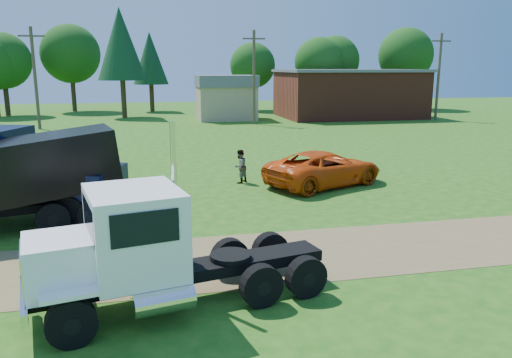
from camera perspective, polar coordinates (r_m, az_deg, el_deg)
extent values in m
plane|color=#1C5412|center=(15.24, 5.14, -8.51)|extent=(140.00, 140.00, 0.00)
cube|color=brown|center=(15.24, 5.14, -8.49)|extent=(120.00, 4.20, 0.01)
cube|color=black|center=(12.15, -7.89, -10.45)|extent=(6.99, 2.34, 0.28)
cylinder|color=black|center=(10.96, -20.34, -15.18)|extent=(1.07, 0.53, 1.02)
cylinder|color=black|center=(10.96, -20.34, -15.18)|extent=(0.42, 0.41, 0.36)
cylinder|color=black|center=(12.76, -21.08, -11.19)|extent=(1.07, 0.53, 1.02)
cylinder|color=black|center=(12.76, -21.08, -11.19)|extent=(0.42, 0.41, 0.36)
cylinder|color=black|center=(11.87, 0.60, -12.12)|extent=(1.07, 0.53, 1.02)
cylinder|color=black|center=(11.87, 0.60, -12.12)|extent=(0.42, 0.41, 0.36)
cylinder|color=black|center=(13.55, -3.01, -8.91)|extent=(1.07, 0.53, 1.02)
cylinder|color=black|center=(13.55, -3.01, -8.91)|extent=(0.42, 0.41, 0.36)
cylinder|color=black|center=(12.39, 5.75, -11.09)|extent=(1.07, 0.53, 1.02)
cylinder|color=black|center=(12.39, 5.75, -11.09)|extent=(0.42, 0.41, 0.36)
cylinder|color=black|center=(14.01, 1.63, -8.16)|extent=(1.07, 0.53, 1.02)
cylinder|color=black|center=(14.01, 1.63, -8.16)|extent=(0.42, 0.41, 0.36)
cube|color=white|center=(11.50, -20.87, -8.83)|extent=(1.97, 1.90, 1.11)
cube|color=silver|center=(11.51, -25.04, -9.43)|extent=(0.37, 1.38, 0.93)
cube|color=silver|center=(11.76, -24.98, -12.39)|extent=(0.59, 2.11, 0.28)
cube|color=white|center=(11.50, -13.64, -5.87)|extent=(2.38, 2.59, 1.95)
cube|color=black|center=(11.25, -18.53, -4.36)|extent=(0.44, 1.82, 0.79)
cube|color=black|center=(10.32, -12.54, -5.52)|extent=(1.37, 0.33, 0.70)
cube|color=black|center=(12.44, -14.74, -2.52)|extent=(1.37, 0.33, 0.70)
cube|color=white|center=(10.70, -20.59, -12.31)|extent=(1.18, 0.65, 0.09)
cube|color=white|center=(12.54, -21.30, -8.66)|extent=(1.18, 0.65, 0.09)
cylinder|color=silver|center=(11.06, -10.49, -13.50)|extent=(1.39, 0.82, 0.56)
cylinder|color=silver|center=(12.13, -9.21, -3.56)|extent=(0.15, 0.15, 4.27)
cylinder|color=black|center=(12.40, -2.94, -8.78)|extent=(1.21, 1.21, 0.11)
cube|color=black|center=(18.96, -27.21, -3.13)|extent=(7.94, 2.74, 0.30)
cylinder|color=black|center=(18.01, -22.19, -4.25)|extent=(1.14, 0.58, 1.09)
cylinder|color=black|center=(18.01, -22.19, -4.25)|extent=(0.45, 0.44, 0.38)
cylinder|color=black|center=(20.02, -22.55, -2.65)|extent=(1.14, 0.58, 1.09)
cylinder|color=black|center=(20.02, -22.55, -2.65)|extent=(0.45, 0.44, 0.38)
cylinder|color=black|center=(18.10, -18.12, -3.85)|extent=(1.14, 0.58, 1.09)
cylinder|color=black|center=(18.10, -18.12, -3.85)|extent=(0.45, 0.44, 0.38)
cylinder|color=black|center=(20.10, -18.89, -2.29)|extent=(1.14, 0.58, 1.09)
cylinder|color=black|center=(20.10, -18.89, -2.29)|extent=(0.45, 0.44, 0.38)
cube|color=black|center=(18.66, -22.20, 1.63)|extent=(4.76, 3.29, 2.40)
cube|color=maroon|center=(20.49, -25.27, -1.58)|extent=(7.64, 3.64, 0.33)
cylinder|color=black|center=(18.33, -20.41, -3.62)|extent=(1.27, 0.77, 1.21)
cylinder|color=black|center=(18.33, -20.41, -3.62)|extent=(0.54, 0.53, 0.42)
cylinder|color=black|center=(20.32, -17.41, -1.85)|extent=(1.27, 0.77, 1.21)
cylinder|color=black|center=(20.32, -17.41, -1.85)|extent=(0.54, 0.53, 0.42)
cube|color=black|center=(19.47, -21.05, -0.07)|extent=(4.49, 3.69, 0.88)
imported|color=#D7470A|center=(23.81, 7.80, 1.22)|extent=(6.54, 4.90, 1.65)
imported|color=#999999|center=(24.10, -1.85, 1.44)|extent=(1.00, 0.99, 1.63)
cube|color=maroon|center=(58.09, 10.53, 9.46)|extent=(15.00, 10.00, 5.00)
cube|color=slate|center=(58.02, 10.63, 12.07)|extent=(15.40, 10.40, 0.30)
cube|color=tan|center=(54.32, -3.43, 8.70)|extent=(6.00, 5.00, 3.60)
cube|color=slate|center=(54.21, -3.46, 11.13)|extent=(6.20, 5.40, 1.20)
cylinder|color=#453927|center=(49.52, -23.92, 10.42)|extent=(0.28, 0.28, 9.00)
cube|color=#453927|center=(49.58, -24.31, 14.68)|extent=(2.20, 0.14, 0.14)
cylinder|color=#453927|center=(49.64, -0.23, 11.48)|extent=(0.28, 0.28, 9.00)
cube|color=#453927|center=(49.71, -0.24, 15.74)|extent=(2.20, 0.14, 0.14)
cylinder|color=#453927|center=(57.25, 20.13, 10.88)|extent=(0.28, 0.28, 9.00)
cube|color=#453927|center=(57.30, 20.42, 14.57)|extent=(2.20, 0.14, 0.14)
cylinder|color=#322114|center=(65.29, -26.58, 7.96)|extent=(0.56, 0.56, 3.37)
sphere|color=#1C4812|center=(65.18, -26.98, 11.96)|extent=(6.36, 6.36, 6.36)
cylinder|color=#322114|center=(68.61, -20.11, 8.89)|extent=(0.56, 0.56, 3.87)
sphere|color=#1C4812|center=(68.54, -20.45, 13.26)|extent=(7.29, 7.29, 7.29)
cylinder|color=#322114|center=(65.78, -11.81, 9.08)|extent=(0.56, 0.56, 3.48)
cone|color=#10371C|center=(65.69, -12.01, 13.37)|extent=(4.37, 4.37, 6.46)
cylinder|color=#322114|center=(66.14, -0.40, 9.20)|extent=(0.56, 0.56, 3.11)
sphere|color=#1C4812|center=(66.02, -0.41, 12.86)|extent=(5.86, 5.86, 5.86)
cylinder|color=#322114|center=(66.88, 7.09, 9.25)|extent=(0.56, 0.56, 3.34)
sphere|color=#1C4812|center=(66.78, 7.20, 13.14)|extent=(6.30, 6.30, 6.30)
cylinder|color=#322114|center=(71.67, 16.47, 9.25)|extent=(0.56, 0.56, 3.84)
sphere|color=#1C4812|center=(71.60, 16.73, 13.41)|extent=(7.23, 7.23, 7.23)
cylinder|color=#322114|center=(58.34, -14.88, 8.87)|extent=(0.56, 0.56, 4.19)
cone|color=#10371C|center=(58.30, -15.22, 14.69)|extent=(5.27, 5.27, 7.79)
cylinder|color=#322114|center=(69.06, 8.86, 9.34)|extent=(0.56, 0.56, 3.45)
sphere|color=#1C4812|center=(68.97, 9.00, 13.23)|extent=(6.51, 6.51, 6.51)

